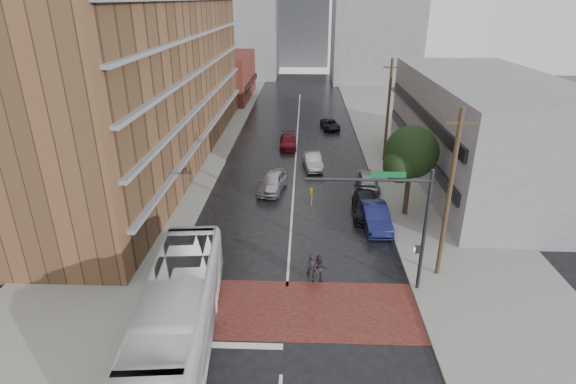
# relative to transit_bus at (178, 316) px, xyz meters

# --- Properties ---
(ground) EXTENTS (160.00, 160.00, 0.00)m
(ground) POSITION_rel_transit_bus_xyz_m (4.80, 2.39, -1.76)
(ground) COLOR black
(ground) RESTS_ON ground
(crosswalk) EXTENTS (14.00, 5.00, 0.02)m
(crosswalk) POSITION_rel_transit_bus_xyz_m (4.80, 2.89, -1.75)
(crosswalk) COLOR brown
(crosswalk) RESTS_ON ground
(sidewalk_west) EXTENTS (9.00, 90.00, 0.15)m
(sidewalk_west) POSITION_rel_transit_bus_xyz_m (-6.70, 27.39, -1.68)
(sidewalk_west) COLOR gray
(sidewalk_west) RESTS_ON ground
(sidewalk_east) EXTENTS (9.00, 90.00, 0.15)m
(sidewalk_east) POSITION_rel_transit_bus_xyz_m (16.30, 27.39, -1.68)
(sidewalk_east) COLOR gray
(sidewalk_east) RESTS_ON ground
(apartment_block) EXTENTS (10.00, 44.00, 28.00)m
(apartment_block) POSITION_rel_transit_bus_xyz_m (-9.20, 26.39, 12.24)
(apartment_block) COLOR brown
(apartment_block) RESTS_ON ground
(storefront_west) EXTENTS (8.00, 16.00, 7.00)m
(storefront_west) POSITION_rel_transit_bus_xyz_m (-7.20, 56.39, 1.74)
(storefront_west) COLOR maroon
(storefront_west) RESTS_ON ground
(building_east) EXTENTS (11.00, 26.00, 9.00)m
(building_east) POSITION_rel_transit_bus_xyz_m (21.30, 22.39, 2.74)
(building_east) COLOR gray
(building_east) RESTS_ON ground
(distant_tower_center) EXTENTS (12.00, 10.00, 24.00)m
(distant_tower_center) POSITION_rel_transit_bus_xyz_m (4.80, 97.39, 10.24)
(distant_tower_center) COLOR gray
(distant_tower_center) RESTS_ON ground
(street_tree) EXTENTS (4.20, 4.10, 6.90)m
(street_tree) POSITION_rel_transit_bus_xyz_m (13.32, 14.43, 2.98)
(street_tree) COLOR #332319
(street_tree) RESTS_ON ground
(signal_mast) EXTENTS (6.50, 0.30, 7.20)m
(signal_mast) POSITION_rel_transit_bus_xyz_m (10.65, 4.89, 2.97)
(signal_mast) COLOR #2D2D33
(signal_mast) RESTS_ON ground
(utility_pole_near) EXTENTS (1.60, 0.26, 10.00)m
(utility_pole_near) POSITION_rel_transit_bus_xyz_m (13.60, 6.39, 3.38)
(utility_pole_near) COLOR #473321
(utility_pole_near) RESTS_ON ground
(utility_pole_far) EXTENTS (1.60, 0.26, 10.00)m
(utility_pole_far) POSITION_rel_transit_bus_xyz_m (13.60, 26.39, 3.38)
(utility_pole_far) COLOR #473321
(utility_pole_far) RESTS_ON ground
(transit_bus) EXTENTS (4.06, 12.83, 3.52)m
(transit_bus) POSITION_rel_transit_bus_xyz_m (0.00, 0.00, 0.00)
(transit_bus) COLOR silver
(transit_bus) RESTS_ON ground
(pedestrian_a) EXTENTS (0.68, 0.46, 1.83)m
(pedestrian_a) POSITION_rel_transit_bus_xyz_m (6.21, 5.39, -0.84)
(pedestrian_a) COLOR black
(pedestrian_a) RESTS_ON ground
(pedestrian_b) EXTENTS (0.86, 0.68, 1.76)m
(pedestrian_b) POSITION_rel_transit_bus_xyz_m (6.64, 5.39, -0.88)
(pedestrian_b) COLOR black
(pedestrian_b) RESTS_ON ground
(car_travel_a) EXTENTS (2.68, 5.00, 1.62)m
(car_travel_a) POSITION_rel_transit_bus_xyz_m (3.01, 18.69, -0.95)
(car_travel_a) COLOR #ACAEB4
(car_travel_a) RESTS_ON ground
(car_travel_b) EXTENTS (2.13, 4.55, 1.44)m
(car_travel_b) POSITION_rel_transit_bus_xyz_m (6.47, 24.29, -1.04)
(car_travel_b) COLOR #B7B9C0
(car_travel_b) RESTS_ON ground
(car_travel_c) EXTENTS (2.00, 4.58, 1.31)m
(car_travel_c) POSITION_rel_transit_bus_xyz_m (3.87, 30.73, -1.10)
(car_travel_c) COLOR maroon
(car_travel_c) RESTS_ON ground
(suv_travel) EXTENTS (2.59, 4.47, 1.17)m
(suv_travel) POSITION_rel_transit_bus_xyz_m (8.85, 38.44, -1.17)
(suv_travel) COLOR black
(suv_travel) RESTS_ON ground
(car_parked_near) EXTENTS (1.99, 5.03, 1.63)m
(car_parked_near) POSITION_rel_transit_bus_xyz_m (10.75, 12.39, -0.94)
(car_parked_near) COLOR #131745
(car_parked_near) RESTS_ON ground
(car_parked_mid) EXTENTS (2.23, 5.03, 1.44)m
(car_parked_mid) POSITION_rel_transit_bus_xyz_m (10.38, 14.39, -1.04)
(car_parked_mid) COLOR black
(car_parked_mid) RESTS_ON ground
(car_parked_far) EXTENTS (1.78, 4.25, 1.44)m
(car_parked_far) POSITION_rel_transit_bus_xyz_m (11.10, 19.26, -1.04)
(car_parked_far) COLOR #93969A
(car_parked_far) RESTS_ON ground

